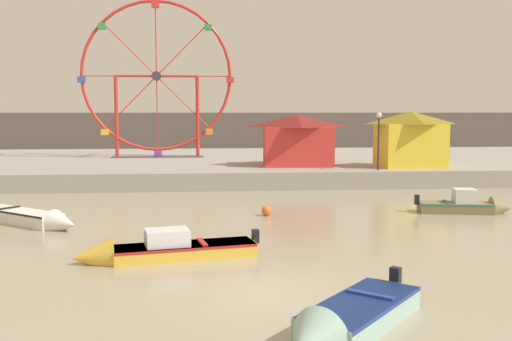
{
  "coord_description": "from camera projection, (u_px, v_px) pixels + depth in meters",
  "views": [
    {
      "loc": [
        -1.57,
        -14.16,
        4.55
      ],
      "look_at": [
        0.68,
        11.45,
        1.95
      ],
      "focal_mm": 41.04,
      "sensor_mm": 36.0,
      "label": 1
    }
  ],
  "objects": [
    {
      "name": "carnival_booth_red_striped",
      "position": [
        298.0,
        139.0,
        37.93
      ],
      "size": [
        5.01,
        3.96,
        3.3
      ],
      "rotation": [
        0.0,
        0.0,
        -0.06
      ],
      "color": "red",
      "rests_on": "quay_promenade"
    },
    {
      "name": "motorboat_white_red_stripe",
      "position": [
        31.0,
        218.0,
        23.45
      ],
      "size": [
        5.19,
        4.46,
        1.11
      ],
      "rotation": [
        0.0,
        0.0,
        5.61
      ],
      "color": "silver",
      "rests_on": "ground_plane"
    },
    {
      "name": "motorboat_mustard_yellow",
      "position": [
        154.0,
        251.0,
        17.98
      ],
      "size": [
        5.82,
        2.32,
        1.29
      ],
      "rotation": [
        0.0,
        0.0,
        3.35
      ],
      "color": "gold",
      "rests_on": "ground_plane"
    },
    {
      "name": "promenade_lamp_near",
      "position": [
        379.0,
        132.0,
        34.75
      ],
      "size": [
        0.32,
        0.32,
        3.44
      ],
      "color": "#2D2D33",
      "rests_on": "quay_promenade"
    },
    {
      "name": "ground_plane",
      "position": [
        269.0,
        294.0,
        14.63
      ],
      "size": [
        240.0,
        240.0,
        0.0
      ],
      "primitive_type": "plane",
      "color": "gray"
    },
    {
      "name": "motorboat_seafoam",
      "position": [
        344.0,
        322.0,
        11.89
      ],
      "size": [
        3.89,
        4.23,
        1.25
      ],
      "rotation": [
        0.0,
        0.0,
        4.0
      ],
      "color": "#93BCAD",
      "rests_on": "ground_plane"
    },
    {
      "name": "motorboat_olive_wood",
      "position": [
        469.0,
        206.0,
        26.28
      ],
      "size": [
        4.29,
        1.8,
        1.38
      ],
      "rotation": [
        0.0,
        0.0,
        6.1
      ],
      "color": "olive",
      "rests_on": "ground_plane"
    },
    {
      "name": "distant_town_skyline",
      "position": [
        218.0,
        131.0,
        69.03
      ],
      "size": [
        140.0,
        3.0,
        4.4
      ],
      "primitive_type": "cube",
      "color": "#564C47",
      "rests_on": "ground_plane"
    },
    {
      "name": "ferris_wheel_red_frame",
      "position": [
        157.0,
        79.0,
        44.28
      ],
      "size": [
        11.71,
        1.2,
        11.87
      ],
      "color": "red",
      "rests_on": "quay_promenade"
    },
    {
      "name": "mooring_buoy_orange",
      "position": [
        266.0,
        211.0,
        25.58
      ],
      "size": [
        0.44,
        0.44,
        0.44
      ],
      "primitive_type": "sphere",
      "color": "orange",
      "rests_on": "ground_plane"
    },
    {
      "name": "quay_promenade",
      "position": [
        226.0,
        164.0,
        44.56
      ],
      "size": [
        110.0,
        22.62,
        1.04
      ],
      "primitive_type": "cube",
      "color": "gray",
      "rests_on": "ground_plane"
    },
    {
      "name": "carnival_booth_yellow_awning",
      "position": [
        410.0,
        138.0,
        36.91
      ],
      "size": [
        4.5,
        3.24,
        3.52
      ],
      "rotation": [
        0.0,
        0.0,
        0.06
      ],
      "color": "yellow",
      "rests_on": "quay_promenade"
    }
  ]
}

